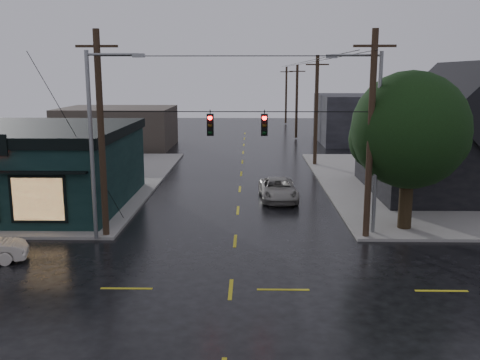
{
  "coord_description": "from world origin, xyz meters",
  "views": [
    {
      "loc": [
        0.72,
        -19.16,
        8.09
      ],
      "look_at": [
        0.26,
        4.75,
        3.31
      ],
      "focal_mm": 40.0,
      "sensor_mm": 36.0,
      "label": 1
    }
  ],
  "objects_px": {
    "utility_pole_nw": "(106,237)",
    "utility_pole_ne": "(365,239)",
    "suv_silver": "(278,189)",
    "corner_tree": "(410,130)"
  },
  "relations": [
    {
      "from": "utility_pole_nw",
      "to": "utility_pole_ne",
      "type": "xyz_separation_m",
      "value": [
        13.0,
        0.0,
        0.0
      ]
    },
    {
      "from": "utility_pole_ne",
      "to": "suv_silver",
      "type": "distance_m",
      "value": 9.2
    },
    {
      "from": "corner_tree",
      "to": "utility_pole_nw",
      "type": "bearing_deg",
      "value": -174.43
    },
    {
      "from": "utility_pole_nw",
      "to": "suv_silver",
      "type": "bearing_deg",
      "value": 42.43
    },
    {
      "from": "utility_pole_ne",
      "to": "suv_silver",
      "type": "height_order",
      "value": "utility_pole_ne"
    },
    {
      "from": "corner_tree",
      "to": "suv_silver",
      "type": "relative_size",
      "value": 1.63
    },
    {
      "from": "suv_silver",
      "to": "corner_tree",
      "type": "bearing_deg",
      "value": -50.02
    },
    {
      "from": "corner_tree",
      "to": "utility_pole_ne",
      "type": "xyz_separation_m",
      "value": [
        -2.32,
        -1.49,
        -5.26
      ]
    },
    {
      "from": "utility_pole_nw",
      "to": "utility_pole_ne",
      "type": "distance_m",
      "value": 13.0
    },
    {
      "from": "corner_tree",
      "to": "utility_pole_ne",
      "type": "relative_size",
      "value": 0.8
    }
  ]
}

